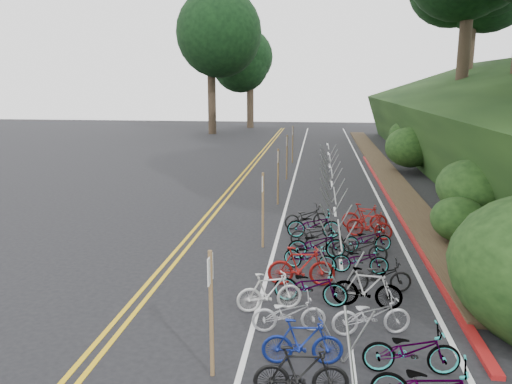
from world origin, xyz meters
The scene contains 10 objects.
ground centered at (0.00, 0.00, 0.00)m, with size 120.00×120.00×0.00m, color black.
road_markings centered at (0.63, 10.10, 0.00)m, with size 7.47×80.00×0.01m.
red_curb centered at (5.70, 12.00, 0.05)m, with size 0.25×28.00×0.10m, color maroon.
embankment centered at (12.96, 19.04, 2.57)m, with size 14.30×48.14×9.11m.
bike_rack_front centered at (2.92, -3.28, 0.85)m, with size 1.13×3.29×1.14m.
bike_racks_rest centered at (3.00, 13.00, 0.85)m, with size 1.14×23.00×1.17m.
signpost_near centered at (0.50, -2.47, 1.39)m, with size 0.08×0.40×2.43m.
signposts_rest centered at (0.60, 14.00, 1.43)m, with size 0.08×18.40×2.50m.
bike_front centered at (1.28, 0.35, 0.48)m, with size 1.59×0.45×0.96m, color beige.
bike_valet centered at (3.01, 2.26, 0.47)m, with size 3.37×12.38×1.08m.
Camera 1 is at (2.34, -10.59, 5.29)m, focal length 35.00 mm.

